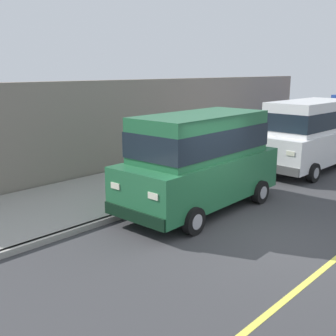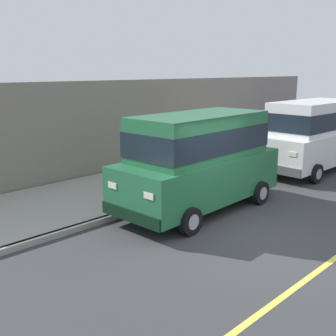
# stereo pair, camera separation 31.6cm
# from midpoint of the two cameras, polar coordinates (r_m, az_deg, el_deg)

# --- Properties ---
(ground_plane) EXTENTS (80.00, 80.00, 0.00)m
(ground_plane) POSITION_cam_midpoint_polar(r_m,az_deg,el_deg) (9.48, 12.17, -9.23)
(ground_plane) COLOR #38383A
(curb) EXTENTS (0.16, 64.00, 0.14)m
(curb) POSITION_cam_midpoint_polar(r_m,az_deg,el_deg) (11.31, -1.79, -4.77)
(curb) COLOR gray
(curb) RESTS_ON ground
(sidewalk) EXTENTS (3.60, 64.00, 0.14)m
(sidewalk) POSITION_cam_midpoint_polar(r_m,az_deg,el_deg) (12.60, -7.58, -2.97)
(sidewalk) COLOR #99968E
(sidewalk) RESTS_ON ground
(lane_centre_line) EXTENTS (0.12, 57.60, 0.01)m
(lane_centre_line) POSITION_cam_midpoint_polar(r_m,az_deg,el_deg) (8.84, 21.22, -11.56)
(lane_centre_line) COLOR #E0D64C
(lane_centre_line) RESTS_ON ground
(car_green_van) EXTENTS (2.26, 4.96, 2.52)m
(car_green_van) POSITION_cam_midpoint_polar(r_m,az_deg,el_deg) (10.67, 3.65, 1.47)
(car_green_van) COLOR #23663D
(car_green_van) RESTS_ON ground
(car_white_van) EXTENTS (2.21, 4.94, 2.52)m
(car_white_van) POSITION_cam_midpoint_polar(r_m,az_deg,el_deg) (15.78, 18.38, 4.71)
(car_white_van) COLOR white
(car_white_van) RESTS_ON ground
(dog_grey) EXTENTS (0.74, 0.32, 0.49)m
(dog_grey) POSITION_cam_midpoint_polar(r_m,az_deg,el_deg) (13.68, -6.07, -0.05)
(dog_grey) COLOR #999691
(dog_grey) RESTS_ON sidewalk
(fire_hydrant) EXTENTS (0.34, 0.24, 0.72)m
(fire_hydrant) POSITION_cam_midpoint_polar(r_m,az_deg,el_deg) (14.67, 8.85, 0.97)
(fire_hydrant) COLOR red
(fire_hydrant) RESTS_ON sidewalk
(building_facade) EXTENTS (0.50, 20.00, 3.25)m
(building_facade) POSITION_cam_midpoint_polar(r_m,az_deg,el_deg) (16.50, -1.34, 6.55)
(building_facade) COLOR slate
(building_facade) RESTS_ON ground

